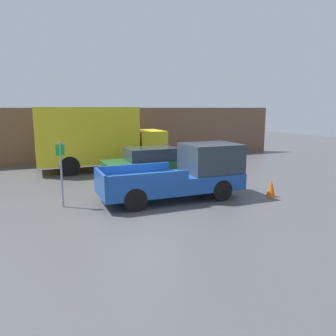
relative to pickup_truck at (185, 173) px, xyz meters
The scene contains 7 objects.
ground_plane 2.16m from the pickup_truck, 165.95° to the right, with size 60.00×60.00×0.00m, color #4C4C4F.
building_wall 10.73m from the pickup_truck, 99.99° to the left, with size 28.00×0.15×3.54m.
pickup_truck is the anchor object (origin of this frame).
car 3.64m from the pickup_truck, 93.51° to the left, with size 4.46×1.90×1.61m.
delivery_truck 7.78m from the pickup_truck, 106.23° to the left, with size 7.22×2.60×3.58m.
parking_sign 4.65m from the pickup_truck, behind, with size 0.30×0.07×2.38m.
traffic_cone 3.56m from the pickup_truck, 18.81° to the right, with size 0.37×0.37×0.70m.
Camera 1 is at (-3.55, -10.96, 3.54)m, focal length 35.00 mm.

